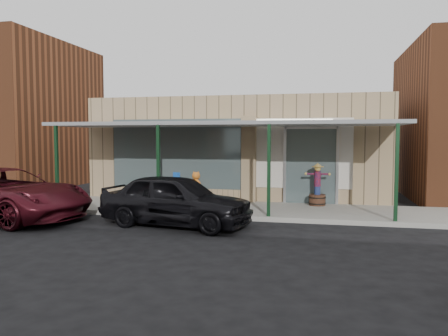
% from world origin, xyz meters
% --- Properties ---
extents(ground, '(120.00, 120.00, 0.00)m').
position_xyz_m(ground, '(0.00, 0.00, 0.00)').
color(ground, black).
rests_on(ground, ground).
extents(sidewalk, '(40.00, 3.20, 0.15)m').
position_xyz_m(sidewalk, '(0.00, 3.60, 0.07)').
color(sidewalk, gray).
rests_on(sidewalk, ground).
extents(storefront, '(12.00, 6.25, 4.20)m').
position_xyz_m(storefront, '(-0.00, 8.16, 2.09)').
color(storefront, '#957B5B').
rests_on(storefront, ground).
extents(awning, '(12.00, 3.00, 3.04)m').
position_xyz_m(awning, '(0.00, 3.56, 3.01)').
color(awning, slate).
rests_on(awning, ground).
extents(block_buildings_near, '(61.00, 8.00, 8.00)m').
position_xyz_m(block_buildings_near, '(2.01, 9.20, 3.77)').
color(block_buildings_near, brown).
rests_on(block_buildings_near, ground).
extents(barrel_scarecrow, '(0.88, 0.77, 1.52)m').
position_xyz_m(barrel_scarecrow, '(3.25, 4.71, 0.66)').
color(barrel_scarecrow, '#4E301F').
rests_on(barrel_scarecrow, sidewalk).
extents(barrel_pumpkin, '(0.69, 0.69, 0.72)m').
position_xyz_m(barrel_pumpkin, '(-1.50, 3.15, 0.41)').
color(barrel_pumpkin, '#4E301F').
rests_on(barrel_pumpkin, sidewalk).
extents(handicap_sign, '(0.26, 0.08, 1.28)m').
position_xyz_m(handicap_sign, '(-1.32, 2.55, 0.97)').
color(handicap_sign, gray).
rests_on(handicap_sign, sidewalk).
extents(parked_sedan, '(4.75, 2.56, 1.55)m').
position_xyz_m(parked_sedan, '(-0.76, 0.83, 0.77)').
color(parked_sedan, black).
rests_on(parked_sedan, ground).
extents(car_maroon, '(6.20, 3.67, 1.62)m').
position_xyz_m(car_maroon, '(-6.42, 0.64, 0.81)').
color(car_maroon, '#420D16').
rests_on(car_maroon, ground).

